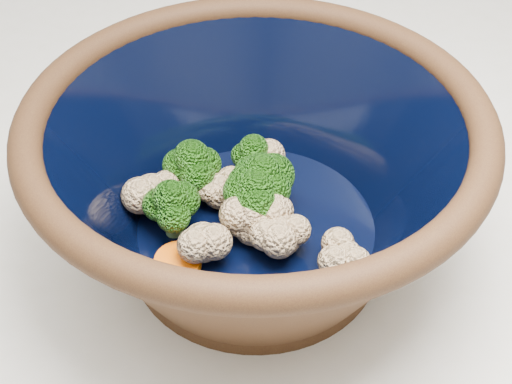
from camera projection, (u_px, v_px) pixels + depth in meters
mixing_bowl at (256, 178)px, 0.48m from camera, size 0.39×0.39×0.13m
vegetable_pile at (237, 197)px, 0.50m from camera, size 0.13×0.16×0.05m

